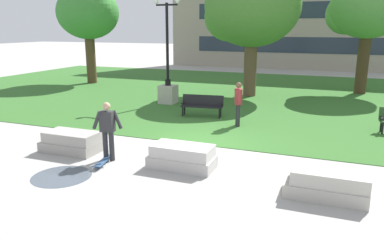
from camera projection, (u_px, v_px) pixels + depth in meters
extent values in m
plane|color=#A3A09B|center=(196.00, 145.00, 12.29)|extent=(140.00, 140.00, 0.00)
cube|color=#336628|center=(258.00, 95.00, 21.34)|extent=(40.00, 20.00, 0.02)
cube|color=#9E9991|center=(71.00, 147.00, 11.58)|extent=(1.80, 0.90, 0.32)
cube|color=#A6A098|center=(72.00, 137.00, 11.48)|extent=(1.66, 0.83, 0.32)
cube|color=#BCB7B2|center=(182.00, 162.00, 10.28)|extent=(1.80, 0.90, 0.32)
cube|color=beige|center=(183.00, 151.00, 10.19)|extent=(1.66, 0.83, 0.32)
cube|color=#B2ADA3|center=(325.00, 190.00, 8.49)|extent=(1.80, 0.90, 0.32)
cube|color=#BBB6AB|center=(330.00, 177.00, 8.39)|extent=(1.66, 0.83, 0.32)
cylinder|color=#28282D|center=(112.00, 146.00, 10.76)|extent=(0.15, 0.15, 0.86)
cylinder|color=#28282D|center=(106.00, 146.00, 10.81)|extent=(0.15, 0.15, 0.86)
cube|color=#2D2D30|center=(107.00, 121.00, 10.61)|extent=(0.42, 0.27, 0.60)
cylinder|color=#2D2D30|center=(117.00, 120.00, 10.62)|extent=(0.31, 0.12, 0.55)
cylinder|color=#2D2D30|center=(97.00, 120.00, 10.58)|extent=(0.31, 0.12, 0.55)
sphere|color=tan|center=(106.00, 106.00, 10.50)|extent=(0.22, 0.22, 0.22)
cube|color=#2D4C75|center=(103.00, 162.00, 10.50)|extent=(0.36, 0.82, 0.02)
cube|color=#2D4C75|center=(96.00, 167.00, 10.07)|extent=(0.22, 0.16, 0.06)
cube|color=#2D4C75|center=(109.00, 156.00, 10.93)|extent=(0.22, 0.16, 0.06)
cylinder|color=silver|center=(103.00, 167.00, 10.29)|extent=(0.04, 0.06, 0.06)
cylinder|color=silver|center=(96.00, 166.00, 10.32)|extent=(0.04, 0.06, 0.06)
cylinder|color=silver|center=(109.00, 161.00, 10.71)|extent=(0.04, 0.06, 0.06)
cylinder|color=silver|center=(102.00, 161.00, 10.74)|extent=(0.04, 0.06, 0.06)
cylinder|color=#47515B|center=(62.00, 176.00, 9.69)|extent=(1.53, 1.53, 0.01)
cube|color=black|center=(202.00, 106.00, 15.99)|extent=(1.84, 0.66, 0.05)
cube|color=black|center=(203.00, 100.00, 16.17)|extent=(1.80, 0.35, 0.46)
cube|color=black|center=(183.00, 103.00, 16.16)|extent=(0.11, 0.40, 0.04)
cube|color=black|center=(221.00, 105.00, 15.77)|extent=(0.11, 0.40, 0.04)
cylinder|color=black|center=(183.00, 112.00, 16.09)|extent=(0.07, 0.07, 0.41)
cylinder|color=black|center=(219.00, 114.00, 15.71)|extent=(0.07, 0.07, 0.41)
cylinder|color=black|center=(185.00, 110.00, 16.39)|extent=(0.07, 0.07, 0.41)
cylinder|color=black|center=(221.00, 112.00, 16.01)|extent=(0.07, 0.07, 0.41)
cube|color=black|center=(382.00, 118.00, 13.49)|extent=(0.09, 0.40, 0.04)
cylinder|color=black|center=(382.00, 128.00, 13.41)|extent=(0.07, 0.07, 0.41)
cylinder|color=black|center=(381.00, 126.00, 13.71)|extent=(0.07, 0.07, 0.41)
cube|color=#ADA89E|center=(168.00, 94.00, 18.86)|extent=(0.80, 0.80, 0.90)
cylinder|color=black|center=(168.00, 82.00, 18.71)|extent=(0.28, 0.28, 0.30)
cylinder|color=black|center=(167.00, 45.00, 18.27)|extent=(0.14, 0.14, 3.97)
cube|color=black|center=(167.00, 5.00, 17.82)|extent=(1.10, 0.08, 0.08)
ellipsoid|color=white|center=(156.00, 0.00, 17.95)|extent=(0.22, 0.22, 0.36)
cylinder|color=#42301E|center=(363.00, 61.00, 21.30)|extent=(0.65, 0.65, 3.73)
ellipsoid|color=#4C893D|center=(369.00, 6.00, 20.58)|extent=(4.14, 4.14, 3.52)
sphere|color=#4C893D|center=(346.00, 14.00, 21.45)|extent=(2.28, 2.28, 2.28)
cylinder|color=brown|center=(250.00, 65.00, 20.62)|extent=(0.70, 0.70, 3.44)
ellipsoid|color=#42752D|center=(253.00, 6.00, 19.86)|extent=(5.12, 5.12, 4.35)
sphere|color=#42752D|center=(229.00, 16.00, 20.94)|extent=(2.81, 2.81, 2.81)
cylinder|color=#4C3823|center=(91.00, 57.00, 25.41)|extent=(0.64, 0.64, 3.55)
ellipsoid|color=#387F33|center=(88.00, 13.00, 24.71)|extent=(4.07, 4.07, 3.46)
sphere|color=#387F33|center=(78.00, 19.00, 25.57)|extent=(2.24, 2.24, 2.24)
sphere|color=#387F33|center=(97.00, 9.00, 23.94)|extent=(2.03, 2.03, 2.03)
cylinder|color=#28282D|center=(238.00, 116.00, 14.37)|extent=(0.15, 0.15, 0.86)
cylinder|color=#28282D|center=(237.00, 114.00, 14.57)|extent=(0.15, 0.15, 0.86)
cube|color=maroon|center=(238.00, 97.00, 14.30)|extent=(0.37, 0.46, 0.60)
cylinder|color=maroon|center=(240.00, 97.00, 14.07)|extent=(0.16, 0.20, 0.56)
cylinder|color=maroon|center=(237.00, 95.00, 14.51)|extent=(0.16, 0.20, 0.56)
sphere|color=brown|center=(239.00, 85.00, 14.19)|extent=(0.22, 0.22, 0.22)
cube|color=#232D3D|center=(287.00, 45.00, 33.56)|extent=(16.81, 0.03, 1.40)
cube|color=#232D3D|center=(289.00, 10.00, 32.84)|extent=(16.81, 0.03, 1.40)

